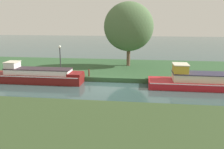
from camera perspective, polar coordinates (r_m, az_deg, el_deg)
name	(u,v)px	position (r m, az deg, el deg)	size (l,w,h in m)	color
ground_plane	(108,89)	(19.27, -1.02, -3.39)	(120.00, 120.00, 0.00)	#324A4A
riverbank_far	(117,69)	(25.96, 1.29, 1.39)	(72.00, 10.00, 0.40)	#2D502E
riverbank_near	(77,142)	(11.02, -8.31, -15.65)	(72.00, 10.00, 0.40)	#314423
maroon_barge	(34,76)	(22.23, -18.08, -0.26)	(9.03, 1.92, 1.80)	maroon
red_narrowboat	(201,81)	(20.59, 20.37, -1.44)	(8.11, 2.33, 1.95)	red
willow_tree_left	(129,27)	(25.76, 3.95, 11.24)	(5.23, 3.40, 6.83)	brown
lamp_post	(60,55)	(23.49, -12.22, 4.47)	(0.24, 0.24, 2.61)	#333338
mooring_post_near	(20,71)	(24.05, -20.97, 0.67)	(0.18, 0.18, 0.51)	brown
mooring_post_far	(89,73)	(21.69, -5.48, 0.39)	(0.13, 0.13, 0.64)	#552F21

